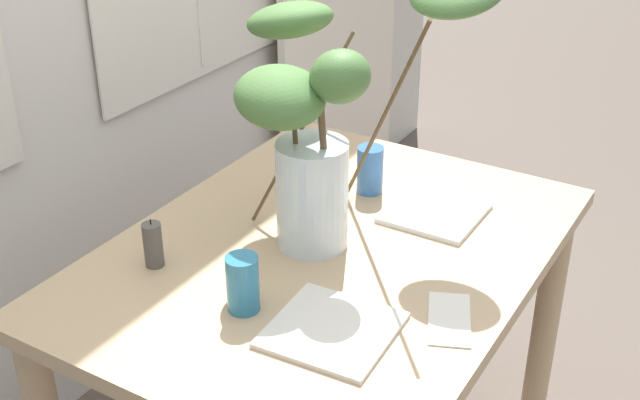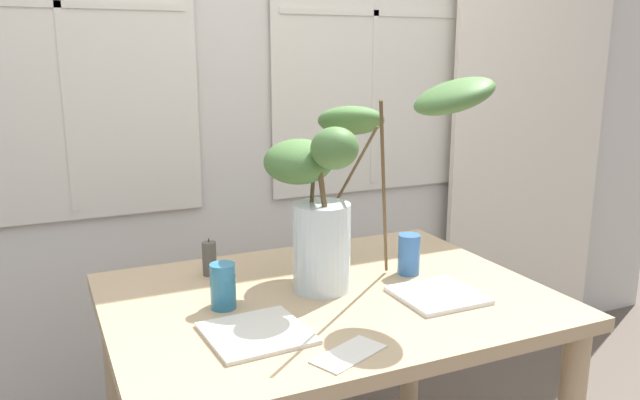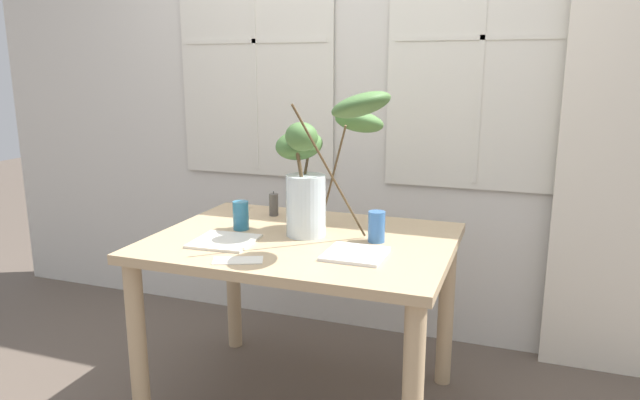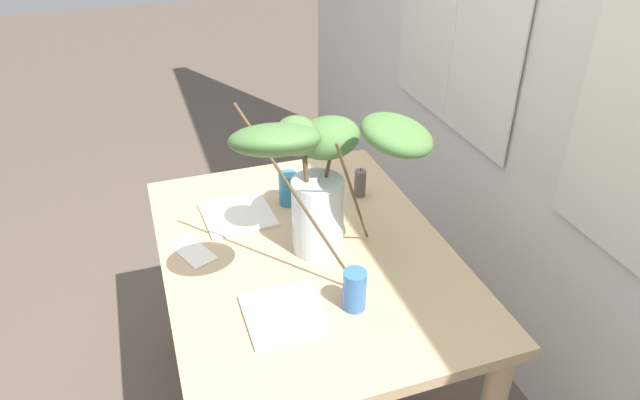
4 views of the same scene
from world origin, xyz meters
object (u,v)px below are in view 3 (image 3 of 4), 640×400
Objects in this scene: dining_table at (303,265)px; pillar_candle at (274,205)px; plate_square_left at (224,241)px; drinking_glass_blue_right at (377,227)px; drinking_glass_blue_left at (241,216)px; vase_with_branches at (320,161)px; plate_square_right at (355,254)px.

pillar_candle is (-0.26, 0.30, 0.17)m from dining_table.
drinking_glass_blue_right is at bearing 20.97° from plate_square_left.
drinking_glass_blue_right reaches higher than drinking_glass_blue_left.
vase_with_branches is at bearing -178.00° from drinking_glass_blue_right.
vase_with_branches is 0.35m from drinking_glass_blue_right.
drinking_glass_blue_left is (-0.30, 0.03, 0.18)m from dining_table.
plate_square_left is at bearing -147.90° from dining_table.
plate_square_right reaches higher than plate_square_left.
plate_square_right is at bearing -98.40° from drinking_glass_blue_right.
plate_square_left is 0.47m from pillar_candle.
dining_table is 5.50× the size of plate_square_right.
vase_with_branches is (0.06, 0.04, 0.44)m from dining_table.
vase_with_branches is at bearing -38.01° from pillar_candle.
drinking_glass_blue_left is 0.27m from pillar_candle.
dining_table is 5.13× the size of plate_square_left.
vase_with_branches reaches higher than drinking_glass_blue_left.
dining_table is 9.70× the size of drinking_glass_blue_right.
vase_with_branches is at bearing 32.28° from plate_square_left.
drinking_glass_blue_right is (0.30, 0.05, 0.18)m from dining_table.
pillar_candle is at bearing 141.99° from vase_with_branches.
drinking_glass_blue_left is at bearing 97.36° from plate_square_left.
plate_square_left is at bearing -147.72° from vase_with_branches.
dining_table is 1.82× the size of vase_with_branches.
pillar_candle is at bearing 140.20° from plate_square_right.
dining_table is 0.43m from pillar_candle.
drinking_glass_blue_right is at bearing 9.27° from dining_table.
pillar_candle is at bearing 156.42° from drinking_glass_blue_right.
vase_with_branches reaches higher than plate_square_left.
dining_table is 0.35m from drinking_glass_blue_left.
pillar_candle is (0.03, 0.27, -0.01)m from drinking_glass_blue_left.
plate_square_right is (0.55, 0.02, 0.00)m from plate_square_left.
plate_square_left is (-0.27, -0.17, 0.13)m from dining_table.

